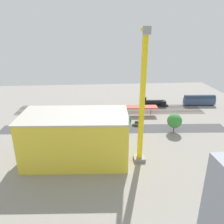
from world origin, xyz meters
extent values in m
plane|color=gray|center=(0.00, 0.00, 0.00)|extent=(155.74, 155.74, 0.00)
cube|color=#5B544C|center=(0.00, -20.96, 0.00)|extent=(98.04, 20.54, 0.01)
cube|color=#424244|center=(0.00, 3.11, 0.00)|extent=(97.70, 14.79, 0.01)
cube|color=#9E9EA8|center=(0.00, -25.06, 0.18)|extent=(97.17, 5.92, 0.12)
cube|color=#9E9EA8|center=(0.00, -23.62, 0.18)|extent=(97.17, 5.92, 0.12)
cube|color=#9E9EA8|center=(0.00, -18.29, 0.18)|extent=(97.17, 5.92, 0.12)
cube|color=#9E9EA8|center=(0.00, -16.85, 0.18)|extent=(97.17, 5.92, 0.12)
cube|color=#C63D2D|center=(6.23, -13.45, 4.22)|extent=(58.50, 8.42, 0.45)
cylinder|color=slate|center=(-19.96, -11.89, 2.00)|extent=(0.30, 0.30, 4.00)
cylinder|color=slate|center=(-2.50, -12.93, 2.00)|extent=(0.30, 0.30, 4.00)
cylinder|color=slate|center=(14.96, -13.98, 2.00)|extent=(0.30, 0.30, 4.00)
cylinder|color=slate|center=(32.42, -15.02, 2.00)|extent=(0.30, 0.30, 4.00)
cube|color=black|center=(-25.61, -24.34, 0.50)|extent=(14.19, 3.47, 1.00)
cylinder|color=black|center=(-24.21, -24.42, 2.47)|extent=(11.42, 3.60, 2.93)
cube|color=black|center=(-29.84, -24.09, 1.64)|extent=(2.98, 3.29, 3.28)
cylinder|color=black|center=(-20.09, -24.67, 4.63)|extent=(0.70, 0.70, 1.40)
cube|color=black|center=(-50.70, -24.34, 0.30)|extent=(15.84, 3.47, 0.60)
cube|color=#384C72|center=(-50.70, -24.34, 2.38)|extent=(17.63, 4.21, 3.55)
cylinder|color=#273550|center=(-50.70, -24.34, 4.40)|extent=(16.93, 4.17, 3.18)
cube|color=black|center=(-11.03, 0.17, 0.15)|extent=(3.84, 1.85, 0.30)
cube|color=gray|center=(-11.03, 0.17, 0.74)|extent=(4.56, 1.96, 0.88)
cube|color=#1E2328|center=(-11.03, 0.17, 1.51)|extent=(2.58, 1.65, 0.67)
cube|color=black|center=(-3.57, 0.06, 0.15)|extent=(3.97, 1.83, 0.30)
cube|color=silver|center=(-3.57, 0.06, 0.65)|extent=(4.71, 1.94, 0.71)
cube|color=#1E2328|center=(-3.57, 0.06, 1.28)|extent=(2.67, 1.63, 0.55)
cube|color=black|center=(3.88, -0.46, 0.15)|extent=(4.02, 1.88, 0.30)
cube|color=silver|center=(3.88, -0.46, 0.67)|extent=(4.77, 1.98, 0.74)
cube|color=#1E2328|center=(3.88, -0.46, 1.31)|extent=(2.70, 1.68, 0.54)
cube|color=black|center=(11.32, 0.00, 0.15)|extent=(3.74, 2.00, 0.30)
cube|color=silver|center=(11.32, 0.00, 0.73)|extent=(4.44, 2.12, 0.86)
cube|color=#1E2328|center=(11.32, 0.00, 1.42)|extent=(2.53, 1.77, 0.51)
cube|color=black|center=(18.40, -0.62, 0.15)|extent=(3.78, 1.98, 0.30)
cube|color=silver|center=(18.40, -0.62, 0.74)|extent=(4.49, 2.09, 0.88)
cube|color=#1E2328|center=(18.40, -0.62, 1.47)|extent=(2.55, 1.76, 0.58)
cube|color=black|center=(25.49, 0.27, 0.15)|extent=(3.73, 1.99, 0.30)
cube|color=maroon|center=(25.49, 0.27, 0.73)|extent=(4.42, 2.11, 0.87)
cube|color=#1E2328|center=(25.49, 0.27, 1.48)|extent=(2.52, 1.76, 0.62)
cube|color=black|center=(33.44, -0.75, 0.15)|extent=(3.66, 2.07, 0.30)
cube|color=navy|center=(33.44, -0.75, 0.74)|extent=(4.34, 2.19, 0.89)
cube|color=#1E2328|center=(33.44, -0.75, 1.50)|extent=(2.48, 1.82, 0.63)
cube|color=yellow|center=(14.21, 25.67, 7.86)|extent=(33.48, 18.06, 15.73)
cube|color=#B7B2A8|center=(14.21, 25.67, 15.93)|extent=(34.12, 18.69, 0.40)
cube|color=gray|center=(-6.36, 27.66, 0.60)|extent=(3.60, 3.60, 1.20)
cube|color=yellow|center=(-6.36, 27.66, 19.89)|extent=(1.40, 1.40, 39.78)
cube|color=yellow|center=(-7.86, 18.57, 40.38)|extent=(5.15, 24.30, 1.20)
cube|color=gray|center=(-5.63, 32.10, 40.38)|extent=(2.36, 2.69, 2.00)
cube|color=black|center=(20.55, 12.15, 0.25)|extent=(9.44, 2.94, 0.50)
cube|color=white|center=(19.46, 12.23, 1.87)|extent=(7.29, 3.01, 2.74)
cube|color=silver|center=(24.09, 11.86, 1.75)|extent=(2.37, 2.62, 2.51)
cylinder|color=brown|center=(4.73, 9.04, 1.65)|extent=(0.41, 0.41, 3.29)
sphere|color=#28662D|center=(4.73, 9.04, 4.88)|extent=(4.52, 4.52, 4.52)
cylinder|color=brown|center=(-24.81, 7.96, 1.46)|extent=(0.38, 0.38, 2.93)
sphere|color=#38843D|center=(-24.81, 7.96, 5.04)|extent=(6.03, 6.03, 6.03)
cylinder|color=brown|center=(8.51, 7.36, 1.36)|extent=(0.47, 0.47, 2.72)
sphere|color=#38843D|center=(8.51, 7.36, 4.89)|extent=(6.19, 6.19, 6.19)
cylinder|color=brown|center=(26.94, 8.83, 1.26)|extent=(0.46, 0.46, 2.51)
sphere|color=#38843D|center=(26.94, 8.83, 4.17)|extent=(4.74, 4.74, 4.74)
cylinder|color=brown|center=(-4.46, 7.48, 1.95)|extent=(0.58, 0.58, 3.89)
sphere|color=#2D7233|center=(-4.46, 7.48, 5.57)|extent=(4.79, 4.79, 4.79)
cylinder|color=brown|center=(17.36, 8.20, 1.72)|extent=(0.43, 0.43, 3.44)
sphere|color=#38843D|center=(17.36, 8.20, 4.85)|extent=(4.02, 4.02, 4.02)
cylinder|color=#333333|center=(22.95, 7.40, 2.83)|extent=(0.16, 0.16, 5.67)
cube|color=black|center=(22.95, 7.40, 6.12)|extent=(0.36, 0.36, 0.90)
sphere|color=red|center=(23.17, 7.40, 6.42)|extent=(0.20, 0.20, 0.20)
camera|label=1|loc=(7.55, 89.17, 41.00)|focal=35.33mm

